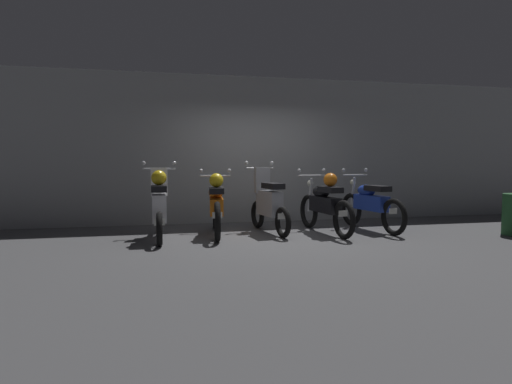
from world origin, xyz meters
TOP-DOWN VIEW (x-y plane):
  - ground_plane at (0.00, 0.00)m, footprint 80.00×80.00m
  - back_wall at (0.00, 2.07)m, footprint 16.00×0.30m
  - motorbike_slot_0 at (-1.93, 0.27)m, footprint 0.59×1.68m
  - motorbike_slot_1 at (-0.96, 0.49)m, footprint 0.59×1.95m
  - motorbike_slot_2 at (-0.01, 0.56)m, footprint 0.58×1.67m
  - motorbike_slot_3 at (0.96, 0.27)m, footprint 0.59×1.95m
  - motorbike_slot_4 at (1.92, 0.41)m, footprint 0.58×1.94m

SIDE VIEW (x-z plane):
  - ground_plane at x=0.00m, z-range 0.00..0.00m
  - motorbike_slot_4 at x=1.92m, z-range -0.08..1.07m
  - motorbike_slot_2 at x=-0.01m, z-range -0.12..1.17m
  - motorbike_slot_1 at x=-0.96m, z-range -0.05..1.10m
  - motorbike_slot_3 at x=0.96m, z-range -0.05..1.10m
  - motorbike_slot_0 at x=-1.93m, z-range -0.08..1.21m
  - back_wall at x=0.00m, z-range 0.00..3.05m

